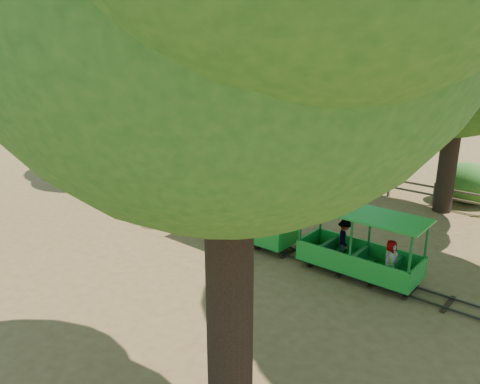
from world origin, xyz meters
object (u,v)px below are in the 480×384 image
Objects in this scene: carriage_front at (248,219)px; carriage_rear at (359,251)px; fence at (330,173)px; locomotive at (183,175)px.

carriage_front and carriage_rear have the same top height.
carriage_rear is at bearing -55.85° from fence.
locomotive is 8.26m from fence.
locomotive reaches higher than fence.
carriage_rear is 9.63m from fence.
carriage_rear is (4.12, 0.07, -0.03)m from carriage_front.
locomotive reaches higher than carriage_rear.
fence is (1.99, 7.92, -1.20)m from locomotive.
carriage_front reaches higher than fence.
locomotive is at bearing -104.12° from fence.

